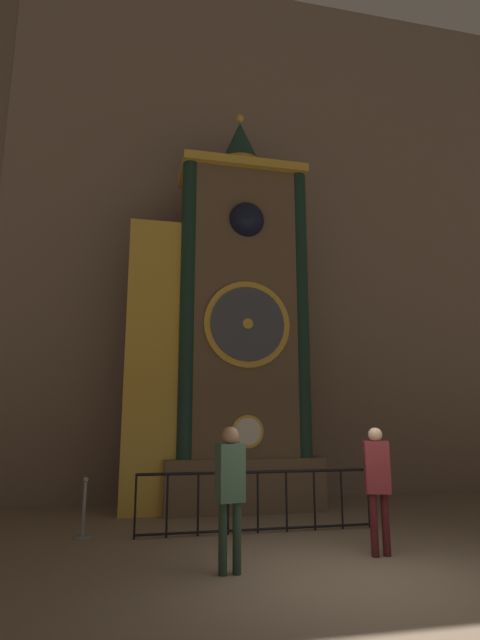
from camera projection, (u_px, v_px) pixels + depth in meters
ground_plane at (368, 582)px, 5.87m from camera, size 28.00×28.00×0.00m
cathedral_back_wall at (240, 220)px, 13.58m from camera, size 24.00×0.32×14.44m
clock_tower at (224, 330)px, 11.38m from camera, size 4.26×1.85×9.43m
railing_fence at (258, 498)px, 8.50m from camera, size 4.13×0.05×1.02m
visitor_near at (230, 483)px, 6.34m from camera, size 0.38×0.29×1.79m
visitor_far at (377, 478)px, 7.16m from camera, size 0.39×0.31×1.76m
stanchion_post at (83, 518)px, 8.10m from camera, size 0.28×0.28×0.95m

